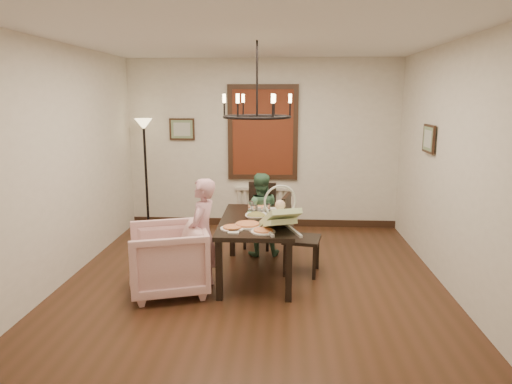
# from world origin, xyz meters

# --- Properties ---
(room_shell) EXTENTS (4.51, 5.00, 2.81)m
(room_shell) POSITION_xyz_m (0.00, 0.37, 1.40)
(room_shell) COLOR #452617
(room_shell) RESTS_ON ground
(dining_table) EXTENTS (0.89, 1.56, 0.73)m
(dining_table) POSITION_xyz_m (0.04, 0.24, 0.64)
(dining_table) COLOR black
(dining_table) RESTS_ON room_shell
(chair_far) EXTENTS (0.49, 0.49, 0.94)m
(chair_far) POSITION_xyz_m (0.00, 1.36, 0.47)
(chair_far) COLOR black
(chair_far) RESTS_ON room_shell
(chair_right) EXTENTS (0.51, 0.51, 1.00)m
(chair_right) POSITION_xyz_m (0.59, 0.37, 0.50)
(chair_right) COLOR black
(chair_right) RESTS_ON room_shell
(armchair) EXTENTS (1.07, 1.05, 0.78)m
(armchair) POSITION_xyz_m (-0.93, -0.30, 0.39)
(armchair) COLOR beige
(armchair) RESTS_ON room_shell
(elderly_woman) EXTENTS (0.33, 0.43, 1.07)m
(elderly_woman) POSITION_xyz_m (-0.55, -0.19, 0.54)
(elderly_woman) COLOR #CA8E98
(elderly_woman) RESTS_ON room_shell
(seated_man) EXTENTS (0.51, 0.42, 0.96)m
(seated_man) POSITION_xyz_m (0.03, 1.02, 0.48)
(seated_man) COLOR #416D4E
(seated_man) RESTS_ON room_shell
(baby_bouncer) EXTENTS (0.55, 0.64, 0.35)m
(baby_bouncer) POSITION_xyz_m (0.32, -0.26, 0.90)
(baby_bouncer) COLOR #D6F0A6
(baby_bouncer) RESTS_ON dining_table
(salad_bowl) EXTENTS (0.32, 0.32, 0.08)m
(salad_bowl) POSITION_xyz_m (0.03, 0.21, 0.76)
(salad_bowl) COLOR white
(salad_bowl) RESTS_ON dining_table
(pizza_platter) EXTENTS (0.31, 0.31, 0.04)m
(pizza_platter) POSITION_xyz_m (-0.05, -0.09, 0.75)
(pizza_platter) COLOR tan
(pizza_platter) RESTS_ON dining_table
(drinking_glass) EXTENTS (0.08, 0.08, 0.15)m
(drinking_glass) POSITION_xyz_m (0.00, 0.35, 0.80)
(drinking_glass) COLOR silver
(drinking_glass) RESTS_ON dining_table
(window_blinds) EXTENTS (1.00, 0.03, 1.40)m
(window_blinds) POSITION_xyz_m (0.00, 2.46, 1.60)
(window_blinds) COLOR #5A1B12
(window_blinds) RESTS_ON room_shell
(radiator) EXTENTS (0.92, 0.12, 0.62)m
(radiator) POSITION_xyz_m (0.00, 2.48, 0.35)
(radiator) COLOR silver
(radiator) RESTS_ON room_shell
(picture_back) EXTENTS (0.42, 0.03, 0.36)m
(picture_back) POSITION_xyz_m (-1.35, 2.47, 1.65)
(picture_back) COLOR black
(picture_back) RESTS_ON room_shell
(picture_right) EXTENTS (0.03, 0.42, 0.36)m
(picture_right) POSITION_xyz_m (2.21, 0.90, 1.65)
(picture_right) COLOR black
(picture_right) RESTS_ON room_shell
(floor_lamp) EXTENTS (0.30, 0.30, 1.80)m
(floor_lamp) POSITION_xyz_m (-1.90, 2.15, 0.90)
(floor_lamp) COLOR black
(floor_lamp) RESTS_ON room_shell
(chandelier) EXTENTS (0.80, 0.80, 0.04)m
(chandelier) POSITION_xyz_m (0.04, 0.24, 1.95)
(chandelier) COLOR black
(chandelier) RESTS_ON room_shell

